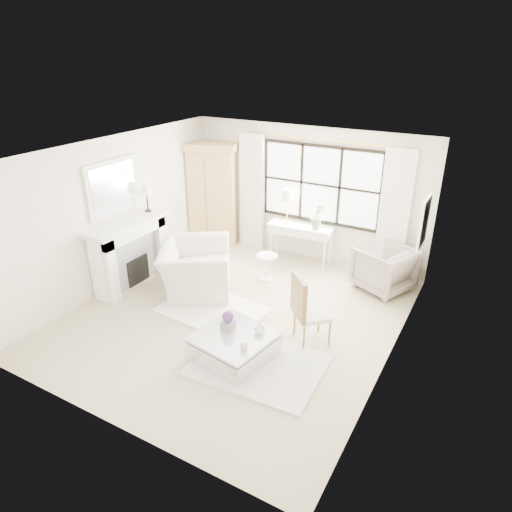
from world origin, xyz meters
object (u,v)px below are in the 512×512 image
object	(u,v)px
club_armchair	(196,269)
armoire	(214,193)
coffee_table	(234,346)
console_table	(300,243)

from	to	relation	value
club_armchair	armoire	bearing A→B (deg)	-6.23
club_armchair	coffee_table	xyz separation A→B (m)	(1.64, -1.34, -0.26)
console_table	coffee_table	bearing A→B (deg)	-84.76
console_table	club_armchair	world-z (taller)	club_armchair
console_table	club_armchair	bearing A→B (deg)	-122.07
console_table	coffee_table	size ratio (longest dim) A/B	1.15
console_table	coffee_table	xyz separation A→B (m)	(0.51, -3.39, -0.22)
armoire	club_armchair	xyz separation A→B (m)	(0.99, -2.09, -0.70)
armoire	console_table	distance (m)	2.24
club_armchair	coffee_table	distance (m)	2.13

